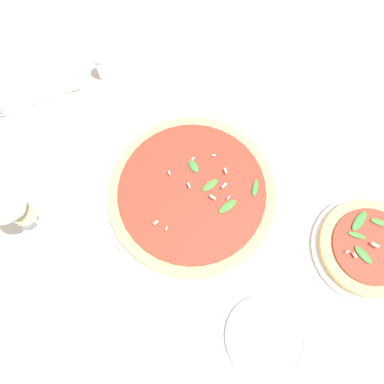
# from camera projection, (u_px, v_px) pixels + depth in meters

# --- Properties ---
(ground_plane) EXTENTS (6.00, 6.00, 0.00)m
(ground_plane) POSITION_uv_depth(u_px,v_px,m) (199.00, 176.00, 0.80)
(ground_plane) COLOR beige
(pizza_arugula_main) EXTENTS (0.36, 0.36, 0.05)m
(pizza_arugula_main) POSITION_uv_depth(u_px,v_px,m) (192.00, 194.00, 0.77)
(pizza_arugula_main) COLOR white
(pizza_arugula_main) RESTS_ON ground_plane
(pizza_personal_side) EXTENTS (0.21, 0.21, 0.05)m
(pizza_personal_side) POSITION_uv_depth(u_px,v_px,m) (368.00, 247.00, 0.74)
(pizza_personal_side) COLOR white
(pizza_personal_side) RESTS_ON ground_plane
(wine_glass) EXTENTS (0.08, 0.08, 0.17)m
(wine_glass) POSITION_uv_depth(u_px,v_px,m) (17.00, 210.00, 0.66)
(wine_glass) COLOR white
(wine_glass) RESTS_ON ground_plane
(napkin) EXTENTS (0.17, 0.13, 0.01)m
(napkin) POSITION_uv_depth(u_px,v_px,m) (38.00, 101.00, 0.85)
(napkin) COLOR silver
(napkin) RESTS_ON ground_plane
(fork) EXTENTS (0.22, 0.05, 0.00)m
(fork) POSITION_uv_depth(u_px,v_px,m) (33.00, 101.00, 0.85)
(fork) COLOR silver
(fork) RESTS_ON ground_plane
(side_plate_white) EXTENTS (0.15, 0.15, 0.02)m
(side_plate_white) POSITION_uv_depth(u_px,v_px,m) (267.00, 337.00, 0.69)
(side_plate_white) COLOR white
(side_plate_white) RESTS_ON ground_plane
(shaker_pepper) EXTENTS (0.03, 0.03, 0.07)m
(shaker_pepper) POSITION_uv_depth(u_px,v_px,m) (103.00, 67.00, 0.84)
(shaker_pepper) COLOR silver
(shaker_pepper) RESTS_ON ground_plane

